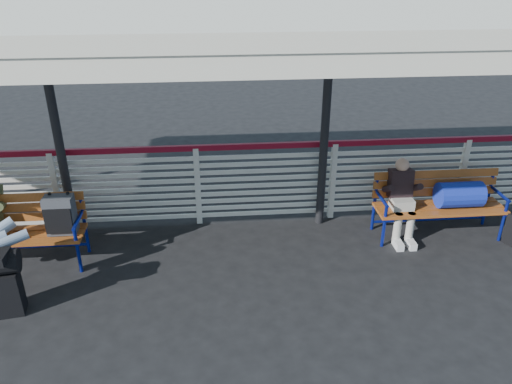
{
  "coord_description": "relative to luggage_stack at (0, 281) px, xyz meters",
  "views": [
    {
      "loc": [
        0.26,
        -4.72,
        3.71
      ],
      "look_at": [
        0.77,
        1.0,
        0.91
      ],
      "focal_mm": 35.0,
      "sensor_mm": 36.0,
      "label": 1
    }
  ],
  "objects": [
    {
      "name": "ground",
      "position": [
        2.14,
        0.0,
        -0.44
      ],
      "size": [
        60.0,
        60.0,
        0.0
      ],
      "primitive_type": "plane",
      "color": "black",
      "rests_on": "ground"
    },
    {
      "name": "fence",
      "position": [
        2.14,
        1.9,
        0.22
      ],
      "size": [
        12.08,
        0.08,
        1.24
      ],
      "color": "silver",
      "rests_on": "ground"
    },
    {
      "name": "canopy",
      "position": [
        2.14,
        0.87,
        2.6
      ],
      "size": [
        12.6,
        3.6,
        3.16
      ],
      "color": "silver",
      "rests_on": "ground"
    },
    {
      "name": "luggage_stack",
      "position": [
        0.0,
        0.0,
        0.0
      ],
      "size": [
        0.53,
        0.35,
        0.81
      ],
      "rotation": [
        0.0,
        0.0,
        0.15
      ],
      "color": "black",
      "rests_on": "ground"
    },
    {
      "name": "bench_left",
      "position": [
        0.04,
        1.03,
        0.17
      ],
      "size": [
        1.8,
        0.56,
        0.97
      ],
      "color": "#AC5521",
      "rests_on": "ground"
    },
    {
      "name": "bench_right",
      "position": [
        5.66,
        1.25,
        0.16
      ],
      "size": [
        1.8,
        0.56,
        0.92
      ],
      "color": "#AC5521",
      "rests_on": "ground"
    },
    {
      "name": "companion_person",
      "position": [
        4.97,
        1.25,
        0.15
      ],
      "size": [
        0.32,
        0.66,
        1.15
      ],
      "color": "#A8A598",
      "rests_on": "ground"
    }
  ]
}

